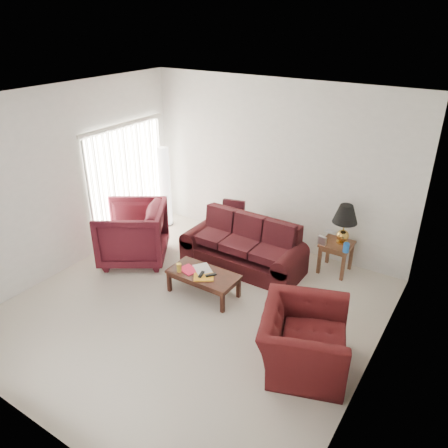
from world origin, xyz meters
name	(u,v)px	position (x,y,z in m)	size (l,w,h in m)	color
floor	(193,309)	(0.00, 0.00, 0.00)	(5.00, 5.00, 0.00)	beige
blinds	(128,183)	(-2.42, 1.30, 1.08)	(0.10, 2.00, 2.16)	silver
sofa	(243,245)	(0.01, 1.42, 0.42)	(2.06, 0.89, 0.84)	black
throw_pillow	(233,211)	(-0.57, 2.04, 0.67)	(0.40, 0.11, 0.40)	black
end_table	(335,257)	(1.37, 2.15, 0.27)	(0.49, 0.49, 0.54)	#4E351B
table_lamp	(344,224)	(1.43, 2.20, 0.87)	(0.40, 0.40, 0.67)	gold
clock	(322,240)	(1.18, 1.97, 0.61)	(0.14, 0.05, 0.14)	white
blue_canister	(346,248)	(1.58, 1.94, 0.61)	(0.10, 0.10, 0.15)	#1B59B0
picture_frame	(330,231)	(1.18, 2.32, 0.62)	(0.14, 0.02, 0.17)	silver
floor_lamp	(165,187)	(-2.15, 2.01, 0.82)	(0.27, 0.27, 1.64)	silver
armchair_left	(132,233)	(-1.73, 0.61, 0.51)	(1.09, 1.12, 1.02)	#400E16
armchair_right	(304,339)	(1.80, -0.15, 0.38)	(1.17, 1.02, 0.76)	#3D0E0F
coffee_table	(204,283)	(-0.09, 0.41, 0.19)	(1.08, 0.54, 0.38)	black
magazine_red	(189,270)	(-0.33, 0.35, 0.39)	(0.28, 0.21, 0.02)	#EA1740
magazine_white	(203,269)	(-0.16, 0.49, 0.39)	(0.31, 0.23, 0.02)	silver
magazine_orange	(204,277)	(-0.01, 0.31, 0.39)	(0.30, 0.22, 0.02)	orange
remote_a	(201,274)	(-0.07, 0.33, 0.41)	(0.05, 0.17, 0.02)	black
remote_b	(211,275)	(0.06, 0.39, 0.41)	(0.05, 0.17, 0.02)	black
yellow_glass	(179,268)	(-0.43, 0.25, 0.44)	(0.08, 0.08, 0.13)	gold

